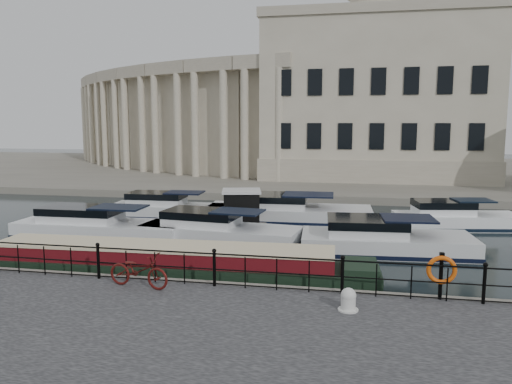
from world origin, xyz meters
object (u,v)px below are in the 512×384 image
mooring_bollard (348,300)px  life_ring_post (441,271)px  narrowboat (162,266)px  harbour_hut (242,211)px  bicycle (139,270)px

mooring_bollard → life_ring_post: bearing=27.3°
mooring_bollard → narrowboat: size_ratio=0.04×
life_ring_post → harbour_hut: size_ratio=0.43×
bicycle → life_ring_post: (9.14, 0.67, 0.33)m
life_ring_post → narrowboat: bearing=166.8°
bicycle → mooring_bollard: bicycle is taller
bicycle → narrowboat: size_ratio=0.13×
mooring_bollard → life_ring_post: life_ring_post is taller
harbour_hut → life_ring_post: bearing=-65.7°
bicycle → harbour_hut: size_ratio=0.64×
harbour_hut → narrowboat: bearing=-110.0°
bicycle → mooring_bollard: size_ratio=3.28×
bicycle → narrowboat: bicycle is taller
mooring_bollard → narrowboat: (-6.91, 3.59, -0.49)m
life_ring_post → narrowboat: life_ring_post is taller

